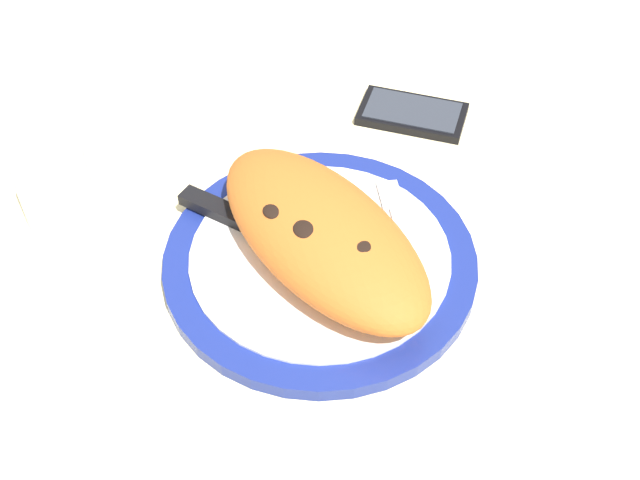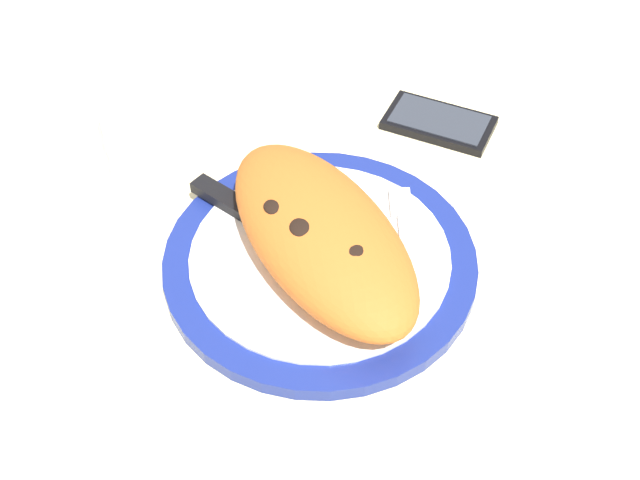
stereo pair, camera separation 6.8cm
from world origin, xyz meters
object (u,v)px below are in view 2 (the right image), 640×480
object	(u,v)px
plate	(320,261)
knife	(250,214)
smartphone	(439,122)
water_glass	(74,167)
calzone	(318,235)
fork	(404,233)

from	to	relation	value
plate	knife	bearing A→B (deg)	40.53
smartphone	water_glass	world-z (taller)	water_glass
calzone	smartphone	xyz separation A→B (cm)	(17.87, -18.94, -4.64)
plate	water_glass	bearing A→B (deg)	54.24
fork	knife	distance (cm)	15.28
calzone	knife	bearing A→B (deg)	35.97
fork	knife	xyz separation A→B (cm)	(5.93, 14.08, 0.29)
smartphone	water_glass	size ratio (longest dim) A/B	1.38
plate	calzone	size ratio (longest dim) A/B	1.04
water_glass	fork	bearing A→B (deg)	-116.55
fork	water_glass	distance (cm)	33.96
fork	water_glass	xyz separation A→B (cm)	(15.15, 30.32, 2.25)
calzone	water_glass	bearing A→B (deg)	52.68
smartphone	water_glass	distance (cm)	40.51
calzone	fork	size ratio (longest dim) A/B	1.88
knife	smartphone	xyz separation A→B (cm)	(10.80, -24.07, -1.74)
knife	plate	bearing A→B (deg)	-139.47
fork	smartphone	xyz separation A→B (cm)	(16.72, -9.99, -1.45)
calzone	knife	xyz separation A→B (cm)	(7.08, 5.14, -2.90)
plate	water_glass	xyz separation A→B (cm)	(15.66, 21.75, 3.40)
smartphone	fork	bearing A→B (deg)	149.14
plate	smartphone	bearing A→B (deg)	-47.12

